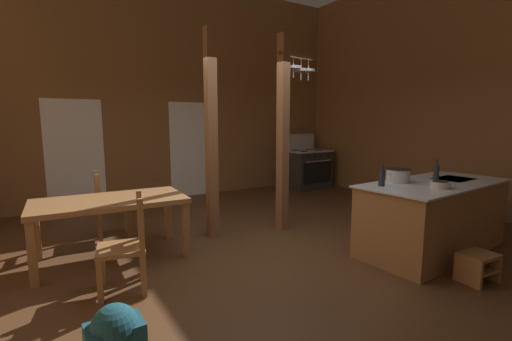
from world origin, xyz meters
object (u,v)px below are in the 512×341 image
at_px(stove_range, 306,168).
at_px(step_stool, 478,265).
at_px(stockpot_on_counter, 398,175).
at_px(dining_table, 110,206).
at_px(bottle_short_on_counter, 436,174).
at_px(kitchen_island, 433,216).
at_px(bottle_tall_on_counter, 382,178).
at_px(ladderback_chair_near_window, 127,246).
at_px(mixing_bowl_on_counter, 440,185).
at_px(ladderback_chair_by_post, 109,207).

relative_size(stove_range, step_stool, 3.46).
distance_m(step_stool, stockpot_on_counter, 1.31).
height_order(step_stool, dining_table, dining_table).
bearing_deg(bottle_short_on_counter, kitchen_island, 33.57).
distance_m(stove_range, bottle_tall_on_counter, 4.57).
distance_m(kitchen_island, ladderback_chair_near_window, 3.68).
height_order(step_stool, mixing_bowl_on_counter, mixing_bowl_on_counter).
bearing_deg(ladderback_chair_by_post, dining_table, -97.58).
distance_m(stove_range, mixing_bowl_on_counter, 4.77).
xyz_separation_m(stove_range, step_stool, (-1.86, -4.94, -0.30)).
bearing_deg(stove_range, kitchen_island, -108.72).
bearing_deg(ladderback_chair_by_post, bottle_tall_on_counter, -43.55).
xyz_separation_m(stove_range, ladderback_chair_by_post, (-4.84, -1.46, -0.03)).
relative_size(kitchen_island, bottle_tall_on_counter, 8.71).
distance_m(stockpot_on_counter, bottle_short_on_counter, 0.45).
relative_size(stove_range, bottle_short_on_counter, 4.42).
height_order(step_stool, ladderback_chair_near_window, ladderback_chair_near_window).
relative_size(step_stool, bottle_tall_on_counter, 1.50).
bearing_deg(dining_table, step_stool, -40.55).
relative_size(dining_table, stockpot_on_counter, 4.76).
height_order(stove_range, bottle_tall_on_counter, stove_range).
bearing_deg(ladderback_chair_near_window, mixing_bowl_on_counter, -20.45).
height_order(kitchen_island, mixing_bowl_on_counter, mixing_bowl_on_counter).
xyz_separation_m(stove_range, mixing_bowl_on_counter, (-1.74, -4.42, 0.45)).
xyz_separation_m(step_stool, dining_table, (-3.10, 2.65, 0.47)).
distance_m(dining_table, mixing_bowl_on_counter, 3.86).
relative_size(mixing_bowl_on_counter, bottle_tall_on_counter, 0.85).
bearing_deg(step_stool, stockpot_on_counter, 87.14).
relative_size(dining_table, ladderback_chair_near_window, 1.83).
bearing_deg(bottle_short_on_counter, stove_range, 70.65).
relative_size(ladderback_chair_by_post, mixing_bowl_on_counter, 4.38).
bearing_deg(ladderback_chair_near_window, kitchen_island, -14.95).
xyz_separation_m(dining_table, bottle_short_on_counter, (3.48, -1.91, 0.36)).
distance_m(ladderback_chair_by_post, bottle_short_on_counter, 4.38).
bearing_deg(mixing_bowl_on_counter, bottle_short_on_counter, 38.71).
relative_size(ladderback_chair_near_window, mixing_bowl_on_counter, 4.38).
xyz_separation_m(kitchen_island, dining_table, (-3.54, 1.87, 0.21)).
bearing_deg(stove_range, stockpot_on_counter, -114.82).
distance_m(ladderback_chair_by_post, stockpot_on_counter, 3.93).
distance_m(dining_table, bottle_short_on_counter, 3.99).
relative_size(stockpot_on_counter, mixing_bowl_on_counter, 1.68).
bearing_deg(step_stool, ladderback_chair_near_window, 150.94).
bearing_deg(ladderback_chair_by_post, kitchen_island, -38.17).
relative_size(step_stool, dining_table, 0.22).
xyz_separation_m(kitchen_island, stockpot_on_counter, (-0.39, 0.26, 0.53)).
bearing_deg(bottle_tall_on_counter, stockpot_on_counter, 10.12).
relative_size(kitchen_island, stove_range, 1.68).
distance_m(stove_range, ladderback_chair_by_post, 5.06).
bearing_deg(stove_range, ladderback_chair_by_post, -163.19).
xyz_separation_m(stove_range, stockpot_on_counter, (-1.80, -3.90, 0.49)).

